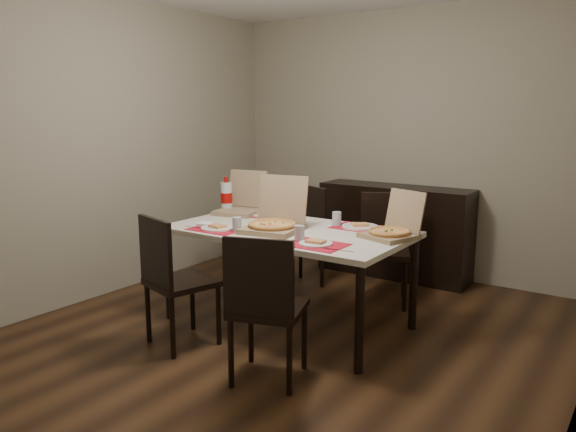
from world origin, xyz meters
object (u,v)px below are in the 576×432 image
object	(u,v)px
sideboard	(394,231)
dip_bowl	(301,225)
chair_far_left	(302,232)
chair_near_left	(172,276)
chair_near_right	(265,303)
soda_bottle	(227,197)
pizza_box_center	(274,223)
dining_table	(288,238)
chair_far_right	(384,243)

from	to	relation	value
sideboard	dip_bowl	xyz separation A→B (m)	(-0.11, -1.52, 0.31)
chair_far_left	chair_near_left	bearing A→B (deg)	-88.96
sideboard	chair_near_left	xyz separation A→B (m)	(-0.56, -2.46, 0.06)
chair_near_right	soda_bottle	distance (m)	1.78
pizza_box_center	chair_near_right	bearing A→B (deg)	-57.69
dining_table	chair_far_right	world-z (taller)	chair_far_right
chair_far_right	pizza_box_center	distance (m)	1.15
dining_table	pizza_box_center	distance (m)	0.18
soda_bottle	chair_near_left	bearing A→B (deg)	-68.24
pizza_box_center	soda_bottle	bearing A→B (deg)	153.24
dip_bowl	sideboard	bearing A→B (deg)	85.80
chair_near_right	chair_near_left	bearing A→B (deg)	174.81
chair_near_left	chair_far_left	size ratio (longest dim) A/B	1.00
chair_near_right	pizza_box_center	distance (m)	0.95
chair_far_left	pizza_box_center	bearing A→B (deg)	-68.19
chair_near_right	chair_far_right	xyz separation A→B (m)	(-0.06, 1.79, 0.00)
chair_near_left	pizza_box_center	xyz separation A→B (m)	(0.37, 0.69, 0.30)
chair_far_left	dip_bowl	bearing A→B (deg)	-57.59
chair_far_right	soda_bottle	xyz separation A→B (m)	(-1.23, -0.62, 0.37)
chair_far_left	dip_bowl	world-z (taller)	chair_far_left
chair_far_left	chair_near_right	bearing A→B (deg)	-63.40
sideboard	chair_far_left	distance (m)	0.97
chair_far_right	chair_far_left	bearing A→B (deg)	-178.57
chair_far_left	chair_far_right	distance (m)	0.83
chair_far_right	chair_near_right	bearing A→B (deg)	-88.15
soda_bottle	pizza_box_center	bearing A→B (deg)	-26.76
pizza_box_center	soda_bottle	size ratio (longest dim) A/B	1.61
chair_near_left	pizza_box_center	world-z (taller)	pizza_box_center
sideboard	pizza_box_center	distance (m)	1.82
chair_far_left	soda_bottle	world-z (taller)	soda_bottle
chair_far_right	soda_bottle	distance (m)	1.43
chair_near_right	sideboard	bearing A→B (deg)	96.64
pizza_box_center	dip_bowl	distance (m)	0.27
chair_near_right	chair_far_right	distance (m)	1.79
sideboard	pizza_box_center	size ratio (longest dim) A/B	3.00
chair_far_left	chair_far_right	xyz separation A→B (m)	(0.83, 0.02, 0.00)
chair_near_right	chair_far_left	size ratio (longest dim) A/B	1.00
dip_bowl	pizza_box_center	bearing A→B (deg)	-107.14
sideboard	soda_bottle	distance (m)	1.74
soda_bottle	dip_bowl	bearing A→B (deg)	-10.12
chair_near_right	chair_far_left	world-z (taller)	same
dining_table	dip_bowl	distance (m)	0.16
chair_near_right	dip_bowl	bearing A→B (deg)	111.87
sideboard	dining_table	bearing A→B (deg)	-94.83
chair_far_left	dip_bowl	xyz separation A→B (m)	(0.48, -0.75, 0.25)
sideboard	dip_bowl	distance (m)	1.56
chair_far_right	pizza_box_center	world-z (taller)	pizza_box_center
chair_near_left	pizza_box_center	distance (m)	0.84
chair_far_left	pizza_box_center	xyz separation A→B (m)	(0.40, -1.00, 0.30)
chair_near_left	dip_bowl	xyz separation A→B (m)	(0.45, 0.94, 0.25)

